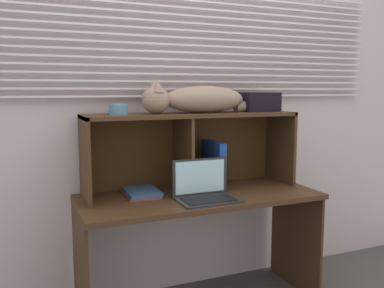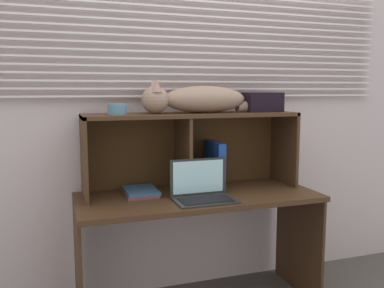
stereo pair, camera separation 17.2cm
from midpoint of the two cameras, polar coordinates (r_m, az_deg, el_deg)
name	(u,v)px [view 2 (the right image)]	position (r m, az deg, el deg)	size (l,w,h in m)	color
back_panel_with_blinds	(181,101)	(2.70, 0.36, 6.01)	(4.40, 0.08, 2.50)	beige
desk	(198,217)	(2.50, 2.89, -10.08)	(1.43, 0.59, 0.71)	#422917
hutch_shelf_unit	(189,137)	(2.54, 1.55, 0.99)	(1.31, 0.34, 0.48)	#422917
cat	(198,100)	(2.51, 2.81, 6.20)	(0.91, 0.20, 0.20)	#977864
laptop	(202,191)	(2.35, 3.57, -6.59)	(0.34, 0.23, 0.23)	#272727
binder_upright	(214,165)	(2.60, 5.04, -2.96)	(0.05, 0.26, 0.30)	navy
book_stack	(140,192)	(2.47, -5.23, -6.63)	(0.19, 0.26, 0.03)	brown
small_basket	(117,109)	(2.38, -8.32, 4.80)	(0.11, 0.11, 0.06)	#55829E
storage_box	(262,102)	(2.70, 11.56, 5.73)	(0.24, 0.15, 0.12)	black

